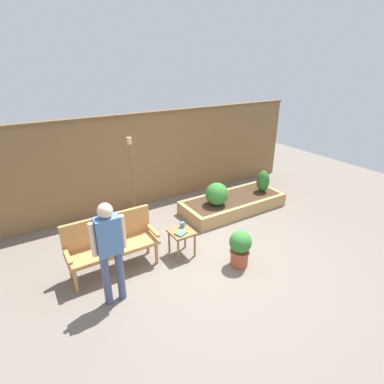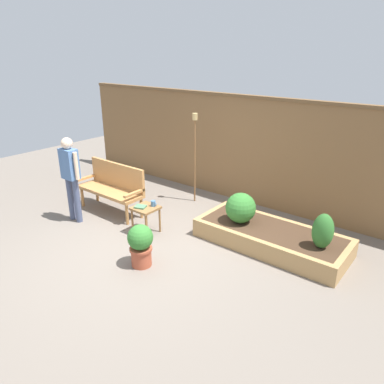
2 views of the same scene
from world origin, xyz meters
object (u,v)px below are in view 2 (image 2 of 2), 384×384
Objects in this scene: book_on_table at (140,207)px; potted_boxwood at (141,244)px; garden_bench at (113,184)px; side_table at (146,211)px; cup_on_table at (153,203)px; shrub_far_corner at (323,231)px; person_by_bench at (70,172)px; tiki_torch at (195,143)px; shrub_near_bench at (241,208)px.

potted_boxwood is (0.73, -0.71, -0.14)m from book_on_table.
garden_bench is 2.12m from potted_boxwood.
side_table is 4.04× the size of cup_on_table.
book_on_table is 0.34× the size of shrub_far_corner.
potted_boxwood is 2.15m from person_by_bench.
garden_bench reaches higher than potted_boxwood.
tiki_torch is (-2.93, 0.80, 0.67)m from shrub_far_corner.
shrub_far_corner is (2.71, 0.83, 0.17)m from side_table.
garden_bench is 2.89× the size of shrub_near_bench.
tiki_torch reaches higher than person_by_bench.
person_by_bench is at bearing 171.49° from potted_boxwood.
cup_on_table reaches higher than book_on_table.
potted_boxwood is at bearing -56.21° from cup_on_table.
shrub_near_bench is at bearing 180.00° from shrub_far_corner.
potted_boxwood reaches higher than book_on_table.
person_by_bench reaches higher than shrub_far_corner.
potted_boxwood is 0.35× the size of tiki_torch.
garden_bench is at bearing -124.69° from tiki_torch.
shrub_far_corner reaches higher than cup_on_table.
potted_boxwood is 0.41× the size of person_by_bench.
book_on_table is at bearing 16.83° from person_by_bench.
shrub_far_corner is at bearing -2.08° from book_on_table.
side_table is 0.31× the size of person_by_bench.
shrub_near_bench is 1.35m from shrub_far_corner.
side_table is at bearing 30.33° from book_on_table.
side_table is (1.15, -0.28, -0.15)m from garden_bench.
shrub_far_corner is (2.63, 0.72, 0.03)m from cup_on_table.
shrub_far_corner is (3.86, 0.55, 0.02)m from garden_bench.
person_by_bench reaches higher than side_table.
person_by_bench is (-1.32, -0.40, 0.44)m from book_on_table.
shrub_far_corner is (2.76, 0.90, 0.07)m from book_on_table.
cup_on_table is 0.65× the size of book_on_table.
tiki_torch is at bearing 75.42° from book_on_table.
tiki_torch is 2.41m from person_by_bench.
shrub_far_corner reaches higher than shrub_near_bench.
person_by_bench reaches higher than cup_on_table.
potted_boxwood is (0.59, -0.88, -0.18)m from cup_on_table.
cup_on_table reaches higher than side_table.
tiki_torch is at bearing 101.14° from cup_on_table.
side_table is at bearing -162.88° from shrub_far_corner.
cup_on_table is at bearing 32.15° from book_on_table.
potted_boxwood is (1.83, -1.05, -0.19)m from garden_bench.
garden_bench is 12.13× the size of cup_on_table.
potted_boxwood is at bearing -8.51° from person_by_bench.
shrub_far_corner is 4.30m from person_by_bench.
garden_bench is 3.00× the size of side_table.
potted_boxwood reaches higher than side_table.
person_by_bench is (-0.22, -0.75, 0.39)m from garden_bench.
cup_on_table is at bearing 53.38° from side_table.
garden_bench is 3.90m from shrub_far_corner.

